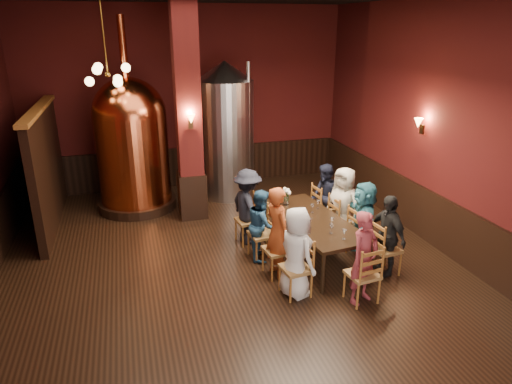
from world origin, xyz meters
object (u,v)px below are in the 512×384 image
object	(u,v)px
person_1	(278,232)
copper_kettle	(132,143)
dining_table	(313,222)
person_0	(296,252)
rose_vase	(286,194)
steel_vessel	(226,130)
person_2	(262,224)

from	to	relation	value
person_1	copper_kettle	distance (m)	4.44
dining_table	person_0	world-z (taller)	person_0
person_0	person_1	world-z (taller)	person_1
person_0	rose_vase	world-z (taller)	person_0
person_0	person_1	distance (m)	0.67
person_0	steel_vessel	size ratio (longest dim) A/B	0.45
person_0	copper_kettle	world-z (taller)	copper_kettle
person_1	person_2	size ratio (longest dim) A/B	1.21
dining_table	steel_vessel	size ratio (longest dim) A/B	0.77
person_1	steel_vessel	world-z (taller)	steel_vessel
person_1	steel_vessel	xyz separation A→B (m)	(0.05, 4.09, 0.84)
person_0	steel_vessel	distance (m)	4.84
person_0	steel_vessel	bearing A→B (deg)	-16.38
dining_table	person_2	distance (m)	0.91
dining_table	person_1	xyz separation A→B (m)	(-0.81, -0.43, 0.10)
person_1	rose_vase	size ratio (longest dim) A/B	4.55
person_1	rose_vase	bearing A→B (deg)	-37.83
person_2	steel_vessel	distance (m)	3.57
rose_vase	person_1	bearing A→B (deg)	-115.63
person_0	person_2	world-z (taller)	person_0
person_1	steel_vessel	distance (m)	4.18
dining_table	steel_vessel	distance (m)	3.86
copper_kettle	dining_table	bearing A→B (deg)	-48.85
copper_kettle	steel_vessel	world-z (taller)	copper_kettle
person_2	steel_vessel	size ratio (longest dim) A/B	0.40
steel_vessel	rose_vase	bearing A→B (deg)	-79.79
dining_table	person_0	size ratio (longest dim) A/B	1.71
person_2	person_1	bearing A→B (deg)	-160.76
dining_table	person_0	distance (m)	1.31
person_2	person_0	bearing A→B (deg)	-160.76
person_0	person_2	size ratio (longest dim) A/B	1.13
person_2	copper_kettle	world-z (taller)	copper_kettle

